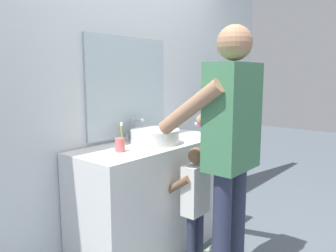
{
  "coord_description": "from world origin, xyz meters",
  "views": [
    {
      "loc": [
        -1.9,
        -1.43,
        1.41
      ],
      "look_at": [
        0.0,
        0.15,
        1.03
      ],
      "focal_mm": 35.76,
      "sensor_mm": 36.0,
      "label": 1
    }
  ],
  "objects": [
    {
      "name": "sink_basin",
      "position": [
        0.0,
        0.28,
        0.94
      ],
      "size": [
        0.38,
        0.38,
        0.11
      ],
      "color": "silver",
      "rests_on": "vanity_cabinet"
    },
    {
      "name": "toothbrush_cup",
      "position": [
        -0.37,
        0.28,
        0.94
      ],
      "size": [
        0.07,
        0.07,
        0.21
      ],
      "color": "#D86666",
      "rests_on": "vanity_cabinet"
    },
    {
      "name": "back_wall",
      "position": [
        0.0,
        0.62,
        1.35
      ],
      "size": [
        4.4,
        0.1,
        2.7
      ],
      "color": "silver",
      "rests_on": "ground"
    },
    {
      "name": "vanity_cabinet",
      "position": [
        0.0,
        0.3,
        0.44
      ],
      "size": [
        1.35,
        0.54,
        0.88
      ],
      "primitive_type": "cube",
      "color": "white",
      "rests_on": "ground"
    },
    {
      "name": "faucet",
      "position": [
        0.0,
        0.51,
        0.97
      ],
      "size": [
        0.18,
        0.14,
        0.18
      ],
      "color": "#B7BABF",
      "rests_on": "vanity_cabinet"
    },
    {
      "name": "child_toddler",
      "position": [
        0.0,
        -0.1,
        0.54
      ],
      "size": [
        0.28,
        0.28,
        0.91
      ],
      "color": "#2D334C",
      "rests_on": "ground"
    },
    {
      "name": "adult_parent",
      "position": [
        0.02,
        -0.36,
        1.04
      ],
      "size": [
        0.53,
        0.56,
        1.72
      ],
      "color": "#2D334C",
      "rests_on": "ground"
    }
  ]
}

